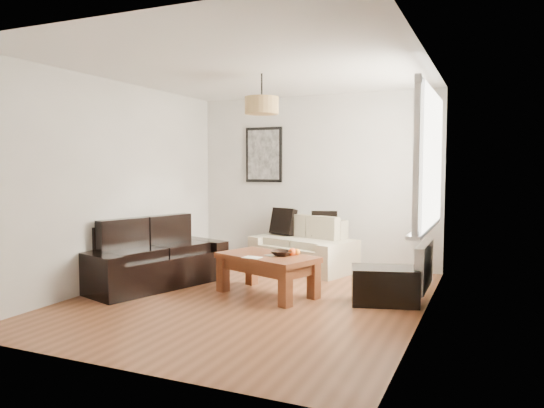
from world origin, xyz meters
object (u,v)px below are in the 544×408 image
at_px(loveseat_cream, 303,245).
at_px(coffee_table, 267,275).
at_px(ottoman, 384,286).
at_px(sofa_leather, 154,255).

bearing_deg(loveseat_cream, coffee_table, -67.28).
distance_m(loveseat_cream, ottoman, 2.03).
height_order(sofa_leather, ottoman, sofa_leather).
xyz_separation_m(sofa_leather, coffee_table, (1.53, 0.13, -0.15)).
xyz_separation_m(loveseat_cream, ottoman, (1.47, -1.39, -0.16)).
relative_size(sofa_leather, coffee_table, 1.55).
bearing_deg(ottoman, loveseat_cream, 136.64).
height_order(loveseat_cream, coffee_table, loveseat_cream).
height_order(loveseat_cream, ottoman, loveseat_cream).
xyz_separation_m(coffee_table, ottoman, (1.35, 0.17, -0.04)).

